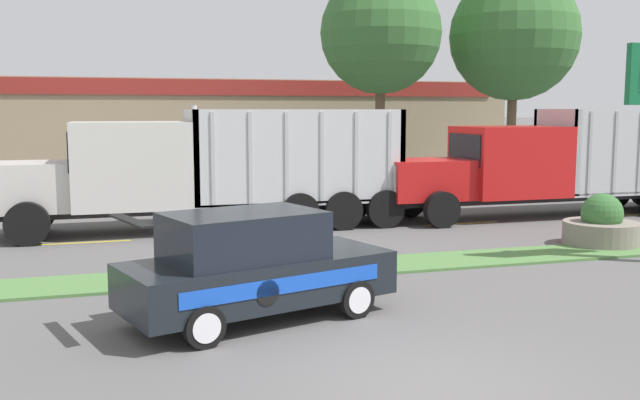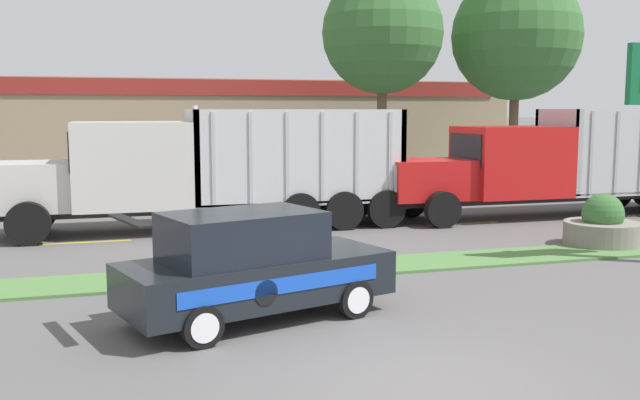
# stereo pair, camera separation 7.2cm
# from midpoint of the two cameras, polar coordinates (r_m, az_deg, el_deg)

# --- Properties ---
(ground_plane) EXTENTS (600.00, 600.00, 0.00)m
(ground_plane) POSITION_cam_midpoint_polar(r_m,az_deg,el_deg) (9.17, 8.31, -14.46)
(ground_plane) COLOR #5B5959
(grass_verge) EXTENTS (120.00, 1.62, 0.06)m
(grass_verge) POSITION_cam_midpoint_polar(r_m,az_deg,el_deg) (15.01, -2.22, -5.68)
(grass_verge) COLOR #517F42
(grass_verge) RESTS_ON ground_plane
(centre_line_3) EXTENTS (2.40, 0.14, 0.01)m
(centre_line_3) POSITION_cam_midpoint_polar(r_m,az_deg,el_deg) (19.29, -18.59, -3.25)
(centre_line_3) COLOR yellow
(centre_line_3) RESTS_ON ground_plane
(centre_line_4) EXTENTS (2.40, 0.14, 0.01)m
(centre_line_4) POSITION_cam_midpoint_polar(r_m,az_deg,el_deg) (19.84, -2.80, -2.60)
(centre_line_4) COLOR yellow
(centre_line_4) RESTS_ON ground_plane
(centre_line_5) EXTENTS (2.40, 0.14, 0.01)m
(centre_line_5) POSITION_cam_midpoint_polar(r_m,az_deg,el_deg) (21.76, 11.15, -1.86)
(centre_line_5) COLOR yellow
(centre_line_5) RESTS_ON ground_plane
(centre_line_6) EXTENTS (2.40, 0.14, 0.01)m
(centre_line_6) POSITION_cam_midpoint_polar(r_m,az_deg,el_deg) (24.73, 22.29, -1.18)
(centre_line_6) COLOR yellow
(centre_line_6) RESTS_ON ground_plane
(dump_truck_mid) EXTENTS (12.27, 2.58, 3.41)m
(dump_truck_mid) POSITION_cam_midpoint_polar(r_m,az_deg,el_deg) (23.73, 17.27, 2.44)
(dump_truck_mid) COLOR black
(dump_truck_mid) RESTS_ON ground_plane
(dump_truck_trail) EXTENTS (11.33, 2.68, 3.50)m
(dump_truck_trail) POSITION_cam_midpoint_polar(r_m,az_deg,el_deg) (20.28, -11.76, 2.06)
(dump_truck_trail) COLOR black
(dump_truck_trail) RESTS_ON ground_plane
(rally_car) EXTENTS (4.68, 2.95, 1.81)m
(rally_car) POSITION_cam_midpoint_polar(r_m,az_deg,el_deg) (11.55, -5.52, -5.24)
(rally_car) COLOR black
(rally_car) RESTS_ON ground_plane
(stone_planter) EXTENTS (1.86, 1.86, 1.32)m
(stone_planter) POSITION_cam_midpoint_polar(r_m,az_deg,el_deg) (19.14, 21.49, -2.02)
(stone_planter) COLOR gray
(stone_planter) RESTS_ON ground_plane
(store_building_backdrop) EXTENTS (42.26, 12.10, 5.00)m
(store_building_backdrop) POSITION_cam_midpoint_polar(r_m,az_deg,el_deg) (43.01, -15.19, 5.77)
(store_building_backdrop) COLOR #9E896B
(store_building_backdrop) RESTS_ON ground_plane
(tree_behind_left) EXTENTS (6.22, 6.22, 11.62)m
(tree_behind_left) POSITION_cam_midpoint_polar(r_m,az_deg,el_deg) (36.54, 15.26, 13.53)
(tree_behind_left) COLOR brown
(tree_behind_left) RESTS_ON ground_plane
(tree_behind_far_right) EXTENTS (5.58, 5.58, 11.08)m
(tree_behind_far_right) POSITION_cam_midpoint_polar(r_m,az_deg,el_deg) (33.75, 4.83, 14.10)
(tree_behind_far_right) COLOR brown
(tree_behind_far_right) RESTS_ON ground_plane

